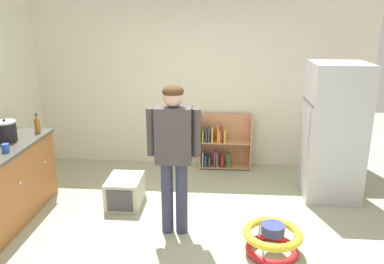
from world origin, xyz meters
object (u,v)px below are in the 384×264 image
(blue_cup, at_px, (6,148))
(crock_pot, at_px, (5,131))
(standing_person, at_px, (174,147))
(white_cup, at_px, (9,129))
(refrigerator, at_px, (334,132))
(amber_bottle, at_px, (37,125))
(bookshelf, at_px, (222,145))
(baby_walker, at_px, (272,239))
(pet_carrier, at_px, (125,191))

(blue_cup, bearing_deg, crock_pot, 117.82)
(standing_person, height_order, white_cup, standing_person)
(standing_person, bearing_deg, refrigerator, 28.97)
(standing_person, xyz_separation_m, white_cup, (-2.19, 0.69, -0.06))
(standing_person, xyz_separation_m, amber_bottle, (-1.84, 0.74, -0.01))
(refrigerator, xyz_separation_m, bookshelf, (-1.42, 0.91, -0.52))
(amber_bottle, xyz_separation_m, blue_cup, (-0.01, -0.76, -0.05))
(crock_pot, bearing_deg, bookshelf, 32.10)
(amber_bottle, bearing_deg, baby_walker, -20.54)
(standing_person, xyz_separation_m, crock_pot, (-2.05, 0.37, 0.01))
(white_cup, bearing_deg, crock_pot, -66.59)
(blue_cup, bearing_deg, refrigerator, 16.00)
(baby_walker, relative_size, pet_carrier, 1.09)
(standing_person, bearing_deg, crock_pot, 169.69)
(bookshelf, xyz_separation_m, crock_pot, (-2.57, -1.61, 0.65))
(crock_pot, distance_m, amber_bottle, 0.43)
(bookshelf, height_order, standing_person, standing_person)
(baby_walker, bearing_deg, bookshelf, 102.56)
(pet_carrier, bearing_deg, amber_bottle, 172.92)
(standing_person, xyz_separation_m, pet_carrier, (-0.71, 0.60, -0.83))
(bookshelf, relative_size, blue_cup, 8.95)
(baby_walker, distance_m, crock_pot, 3.28)
(bookshelf, bearing_deg, amber_bottle, -152.26)
(standing_person, distance_m, baby_walker, 1.38)
(bookshelf, relative_size, crock_pot, 3.15)
(refrigerator, xyz_separation_m, crock_pot, (-4.00, -0.70, 0.13))
(baby_walker, distance_m, amber_bottle, 3.19)
(bookshelf, distance_m, baby_walker, 2.39)
(refrigerator, height_order, baby_walker, refrigerator)
(amber_bottle, bearing_deg, white_cup, -170.25)
(pet_carrier, distance_m, crock_pot, 1.60)
(standing_person, height_order, amber_bottle, standing_person)
(amber_bottle, height_order, white_cup, amber_bottle)
(baby_walker, height_order, amber_bottle, amber_bottle)
(bookshelf, xyz_separation_m, baby_walker, (0.52, -2.32, -0.21))
(standing_person, height_order, baby_walker, standing_person)
(baby_walker, height_order, blue_cup, blue_cup)
(blue_cup, bearing_deg, bookshelf, 40.12)
(crock_pot, bearing_deg, amber_bottle, 60.41)
(bookshelf, height_order, blue_cup, blue_cup)
(refrigerator, relative_size, amber_bottle, 7.24)
(bookshelf, relative_size, white_cup, 8.95)
(baby_walker, bearing_deg, standing_person, 162.20)
(baby_walker, bearing_deg, blue_cup, 173.61)
(standing_person, distance_m, amber_bottle, 1.98)
(baby_walker, xyz_separation_m, pet_carrier, (-1.75, 0.94, 0.02))
(bookshelf, distance_m, crock_pot, 3.11)
(refrigerator, bearing_deg, bookshelf, 147.46)
(standing_person, height_order, blue_cup, standing_person)
(pet_carrier, bearing_deg, bookshelf, 48.25)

